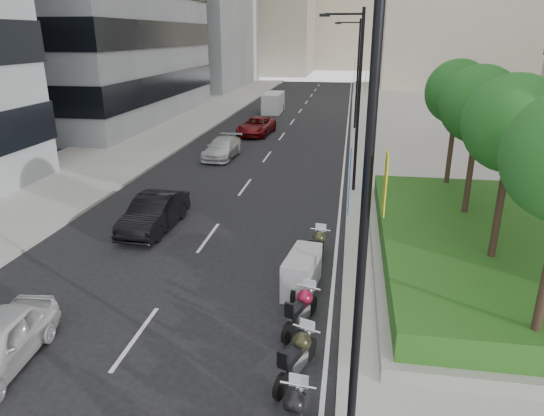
% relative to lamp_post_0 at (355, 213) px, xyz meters
% --- Properties ---
extents(sidewalk_right, '(10.00, 100.00, 0.15)m').
position_rel_lamp_post_0_xyz_m(sidewalk_right, '(4.86, 29.00, -4.99)').
color(sidewalk_right, '#9E9B93').
rests_on(sidewalk_right, ground).
extents(sidewalk_left, '(8.00, 100.00, 0.15)m').
position_rel_lamp_post_0_xyz_m(sidewalk_left, '(-16.14, 29.00, -4.99)').
color(sidewalk_left, '#9E9B93').
rests_on(sidewalk_left, ground).
extents(lane_edge, '(0.12, 100.00, 0.01)m').
position_rel_lamp_post_0_xyz_m(lane_edge, '(-0.44, 29.00, -5.06)').
color(lane_edge, silver).
rests_on(lane_edge, ground).
extents(lane_centre, '(0.12, 100.00, 0.01)m').
position_rel_lamp_post_0_xyz_m(lane_centre, '(-5.64, 29.00, -5.06)').
color(lane_centre, silver).
rests_on(lane_centre, ground).
extents(planter, '(10.00, 14.00, 0.40)m').
position_rel_lamp_post_0_xyz_m(planter, '(5.86, 9.00, -4.72)').
color(planter, gray).
rests_on(planter, sidewalk_right).
extents(hedge, '(9.40, 13.40, 0.80)m').
position_rel_lamp_post_0_xyz_m(hedge, '(5.86, 9.00, -4.12)').
color(hedge, '#1E4A15').
rests_on(hedge, planter).
extents(tree_1, '(2.80, 2.80, 6.30)m').
position_rel_lamp_post_0_xyz_m(tree_1, '(4.36, 7.00, 0.36)').
color(tree_1, '#332319').
rests_on(tree_1, planter).
extents(tree_2, '(2.80, 2.80, 6.30)m').
position_rel_lamp_post_0_xyz_m(tree_2, '(4.36, 11.00, 0.36)').
color(tree_2, '#332319').
rests_on(tree_2, planter).
extents(tree_3, '(2.80, 2.80, 6.30)m').
position_rel_lamp_post_0_xyz_m(tree_3, '(4.36, 15.00, 0.36)').
color(tree_3, '#332319').
rests_on(tree_3, planter).
extents(lamp_post_0, '(2.34, 0.45, 9.00)m').
position_rel_lamp_post_0_xyz_m(lamp_post_0, '(0.00, 0.00, 0.00)').
color(lamp_post_0, black).
rests_on(lamp_post_0, ground).
extents(lamp_post_1, '(2.34, 0.45, 9.00)m').
position_rel_lamp_post_0_xyz_m(lamp_post_1, '(0.00, 17.00, 0.00)').
color(lamp_post_1, black).
rests_on(lamp_post_1, ground).
extents(lamp_post_2, '(2.34, 0.45, 9.00)m').
position_rel_lamp_post_0_xyz_m(lamp_post_2, '(0.00, 35.00, 0.00)').
color(lamp_post_2, black).
rests_on(lamp_post_2, ground).
extents(motorcycle_3, '(0.95, 2.08, 1.08)m').
position_rel_lamp_post_0_xyz_m(motorcycle_3, '(-1.12, 2.13, -4.49)').
color(motorcycle_3, black).
rests_on(motorcycle_3, ground).
extents(motorcycle_4, '(0.93, 2.06, 1.07)m').
position_rel_lamp_post_0_xyz_m(motorcycle_4, '(-1.25, 4.22, -4.50)').
color(motorcycle_4, black).
rests_on(motorcycle_4, ground).
extents(motorcycle_5, '(1.14, 2.23, 1.28)m').
position_rel_lamp_post_0_xyz_m(motorcycle_5, '(-1.44, 6.31, -4.43)').
color(motorcycle_5, black).
rests_on(motorcycle_5, ground).
extents(motorcycle_6, '(0.73, 2.18, 1.09)m').
position_rel_lamp_post_0_xyz_m(motorcycle_6, '(-1.11, 8.49, -4.49)').
color(motorcycle_6, black).
rests_on(motorcycle_6, ground).
extents(car_b, '(1.71, 4.50, 1.47)m').
position_rel_lamp_post_0_xyz_m(car_b, '(-8.13, 10.54, -4.33)').
color(car_b, black).
rests_on(car_b, ground).
extents(car_c, '(2.04, 4.60, 1.31)m').
position_rel_lamp_post_0_xyz_m(car_c, '(-8.53, 23.27, -4.41)').
color(car_c, silver).
rests_on(car_c, ground).
extents(car_d, '(2.76, 5.28, 1.42)m').
position_rel_lamp_post_0_xyz_m(car_d, '(-7.81, 31.36, -4.36)').
color(car_d, maroon).
rests_on(car_d, ground).
extents(delivery_van, '(1.89, 4.79, 2.00)m').
position_rel_lamp_post_0_xyz_m(delivery_van, '(-8.36, 43.38, -4.13)').
color(delivery_van, white).
rests_on(delivery_van, ground).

